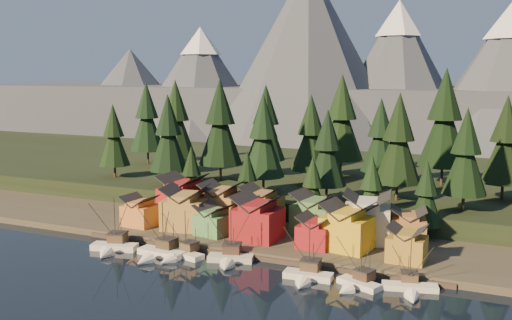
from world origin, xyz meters
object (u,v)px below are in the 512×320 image
at_px(boat_5, 356,276).
at_px(house_back_0, 183,195).
at_px(boat_2, 180,249).
at_px(house_back_1, 221,202).
at_px(house_front_1, 185,206).
at_px(boat_3, 230,251).
at_px(house_front_0, 140,210).
at_px(boat_1, 158,246).
at_px(boat_4, 307,268).
at_px(boat_0, 112,240).
at_px(boat_6, 411,282).

xyz_separation_m(boat_5, house_back_0, (-50.42, 24.82, 5.09)).
xyz_separation_m(boat_2, house_back_1, (-2.40, 22.78, 4.71)).
bearing_deg(house_front_1, boat_2, -73.23).
relative_size(boat_3, house_front_0, 1.60).
xyz_separation_m(boat_1, boat_5, (41.33, 0.05, -0.24)).
bearing_deg(boat_3, house_back_0, 121.68).
relative_size(boat_2, boat_5, 1.00).
distance_m(house_front_0, house_back_1, 19.34).
relative_size(boat_2, boat_4, 0.90).
bearing_deg(boat_4, boat_2, 173.40).
xyz_separation_m(house_front_1, house_back_0, (-5.62, 8.11, 0.50)).
distance_m(boat_4, house_front_0, 49.11).
bearing_deg(boat_2, boat_3, 21.63).
bearing_deg(boat_3, boat_5, -22.52).
bearing_deg(boat_3, boat_0, 171.73).
xyz_separation_m(house_front_0, house_back_0, (5.55, 10.29, 1.95)).
distance_m(boat_6, house_front_1, 56.00).
xyz_separation_m(boat_4, house_front_1, (-35.65, 16.72, 4.36)).
height_order(boat_1, boat_3, boat_1).
relative_size(boat_1, boat_6, 1.17).
relative_size(boat_4, house_back_1, 1.19).
distance_m(boat_0, boat_5, 52.43).
bearing_deg(boat_3, house_front_0, 142.61).
relative_size(boat_4, house_front_0, 1.57).
bearing_deg(house_front_1, boat_6, -25.86).
distance_m(boat_4, house_back_1, 38.95).
bearing_deg(house_front_0, boat_4, -14.05).
relative_size(boat_6, house_back_0, 0.97).
xyz_separation_m(boat_3, house_back_0, (-24.04, 21.83, 4.80)).
relative_size(boat_5, house_back_1, 1.07).
bearing_deg(boat_4, house_back_0, 145.44).
height_order(boat_0, boat_1, boat_0).
distance_m(boat_0, boat_3, 26.29).
height_order(boat_1, house_back_0, house_back_0).
bearing_deg(house_front_0, boat_6, -7.67).
bearing_deg(boat_5, boat_1, -158.04).
relative_size(boat_2, house_front_1, 0.96).
bearing_deg(boat_3, boat_4, -25.93).
bearing_deg(boat_6, boat_4, 172.57).
bearing_deg(boat_0, boat_1, -11.51).
bearing_deg(house_back_1, boat_1, -97.69).
bearing_deg(house_front_1, boat_5, -31.08).
bearing_deg(boat_5, boat_0, -157.47).
relative_size(house_front_0, house_front_1, 0.68).
relative_size(boat_0, boat_2, 1.18).
height_order(boat_0, boat_4, boat_0).
height_order(boat_1, boat_6, boat_1).
bearing_deg(house_back_1, boat_2, -86.93).
xyz_separation_m(boat_0, house_back_0, (2.01, 25.40, 4.75)).
height_order(house_back_0, house_back_1, house_back_0).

